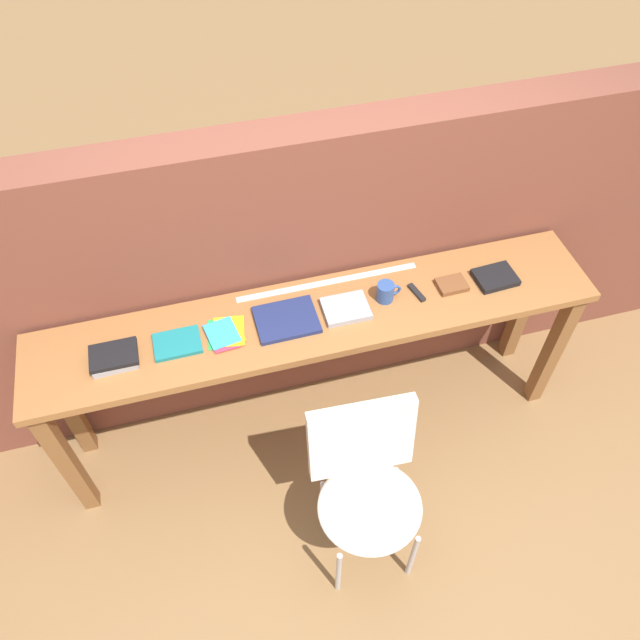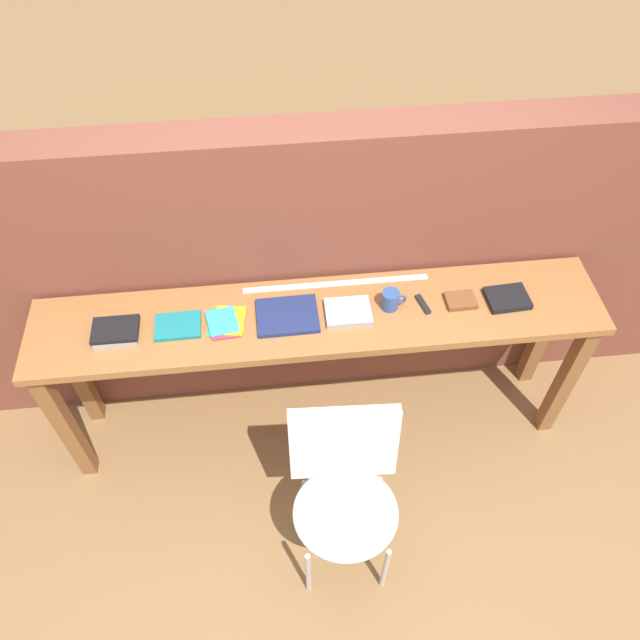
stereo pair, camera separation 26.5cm
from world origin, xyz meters
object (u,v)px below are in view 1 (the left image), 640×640
(pamphlet_pile_colourful, at_px, (225,333))
(mug, at_px, (386,292))
(magazine_cycling, at_px, (177,343))
(book_open_centre, at_px, (286,320))
(book_stack_leftmost, at_px, (114,357))
(book_repair_rightmost, at_px, (495,277))
(leather_journal_brown, at_px, (452,285))
(multitool_folded, at_px, (417,293))
(chair_white_moulded, at_px, (367,483))

(pamphlet_pile_colourful, distance_m, mug, 0.72)
(magazine_cycling, relative_size, book_open_centre, 0.74)
(book_stack_leftmost, height_order, book_repair_rightmost, book_stack_leftmost)
(mug, relative_size, book_repair_rightmost, 0.60)
(magazine_cycling, xyz_separation_m, book_open_centre, (0.47, 0.01, 0.00))
(leather_journal_brown, bearing_deg, book_open_centre, 178.83)
(pamphlet_pile_colourful, relative_size, multitool_folded, 1.72)
(pamphlet_pile_colourful, height_order, book_repair_rightmost, book_repair_rightmost)
(chair_white_moulded, height_order, mug, mug)
(mug, xyz_separation_m, leather_journal_brown, (0.31, -0.01, -0.03))
(chair_white_moulded, distance_m, mug, 0.82)
(multitool_folded, xyz_separation_m, book_repair_rightmost, (0.37, -0.01, 0.01))
(chair_white_moulded, xyz_separation_m, magazine_cycling, (-0.64, 0.64, 0.36))
(book_stack_leftmost, xyz_separation_m, mug, (1.17, 0.04, 0.02))
(book_open_centre, height_order, multitool_folded, book_open_centre)
(book_stack_leftmost, bearing_deg, multitool_folded, 1.18)
(book_stack_leftmost, relative_size, book_open_centre, 0.73)
(pamphlet_pile_colourful, relative_size, book_repair_rightmost, 1.04)
(book_stack_leftmost, height_order, mug, mug)
(chair_white_moulded, distance_m, book_stack_leftmost, 1.15)
(magazine_cycling, distance_m, leather_journal_brown, 1.23)
(chair_white_moulded, height_order, leather_journal_brown, leather_journal_brown)
(magazine_cycling, height_order, multitool_folded, magazine_cycling)
(chair_white_moulded, xyz_separation_m, mug, (0.28, 0.66, 0.40))
(multitool_folded, bearing_deg, pamphlet_pile_colourful, -179.56)
(book_repair_rightmost, bearing_deg, leather_journal_brown, 173.78)
(book_repair_rightmost, bearing_deg, magazine_cycling, 176.67)
(leather_journal_brown, distance_m, book_repair_rightmost, 0.21)
(chair_white_moulded, distance_m, leather_journal_brown, 0.95)
(book_stack_leftmost, height_order, multitool_folded, book_stack_leftmost)
(magazine_cycling, xyz_separation_m, multitool_folded, (1.06, 0.01, -0.00))
(mug, bearing_deg, pamphlet_pile_colourful, -178.82)
(leather_journal_brown, xyz_separation_m, book_repair_rightmost, (0.21, -0.01, 0.00))
(leather_journal_brown, height_order, book_repair_rightmost, book_repair_rightmost)
(book_stack_leftmost, xyz_separation_m, book_open_centre, (0.72, 0.02, -0.01))
(magazine_cycling, distance_m, book_open_centre, 0.47)
(chair_white_moulded, relative_size, pamphlet_pile_colourful, 4.72)
(chair_white_moulded, xyz_separation_m, pamphlet_pile_colourful, (-0.44, 0.64, 0.36))
(book_stack_leftmost, relative_size, book_repair_rightmost, 1.06)
(book_stack_leftmost, relative_size, leather_journal_brown, 1.48)
(magazine_cycling, bearing_deg, multitool_folded, -0.07)
(multitool_folded, distance_m, book_repair_rightmost, 0.37)
(mug, distance_m, leather_journal_brown, 0.31)
(book_open_centre, height_order, leather_journal_brown, leather_journal_brown)
(multitool_folded, bearing_deg, magazine_cycling, -179.45)
(book_stack_leftmost, distance_m, magazine_cycling, 0.26)
(chair_white_moulded, relative_size, mug, 8.10)
(mug, bearing_deg, leather_journal_brown, -1.50)
(magazine_cycling, bearing_deg, book_repair_rightmost, -0.63)
(chair_white_moulded, xyz_separation_m, book_repair_rightmost, (0.79, 0.64, 0.37))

